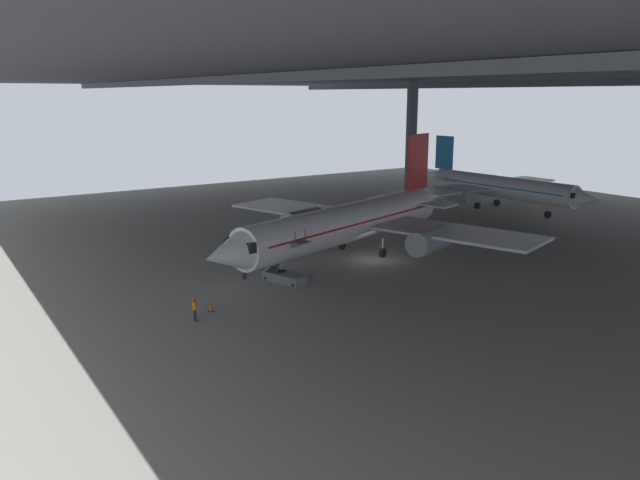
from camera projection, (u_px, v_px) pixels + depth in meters
name	position (u px, v px, depth m)	size (l,w,h in m)	color
ground_plane	(370.00, 259.00, 57.87)	(110.00, 110.00, 0.00)	gray
hangar_structure	(483.00, 71.00, 61.37)	(121.00, 99.00, 17.80)	#4C4F54
airplane_main	(350.00, 222.00, 57.74)	(33.54, 33.91, 10.93)	white
boarding_stairs	(285.00, 273.00, 50.74)	(4.32, 2.55, 4.55)	slate
crew_worker_near_nose	(194.00, 308.00, 41.78)	(0.54, 0.28, 1.64)	#232838
crew_worker_by_stairs	(244.00, 268.00, 51.27)	(0.37, 0.49, 1.70)	#232838
airplane_distant	(498.00, 187.00, 82.54)	(28.22, 27.23, 9.20)	white
traffic_cone_orange	(211.00, 307.00, 43.83)	(0.36, 0.36, 0.60)	black
baggage_tug	(426.00, 245.00, 61.21)	(1.62, 2.38, 0.90)	yellow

